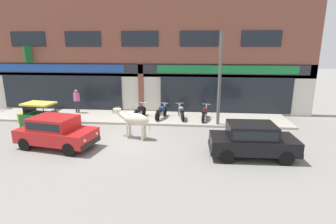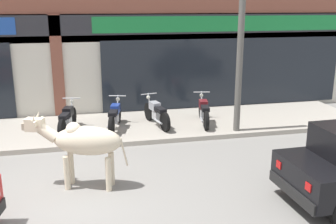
{
  "view_description": "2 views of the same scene",
  "coord_description": "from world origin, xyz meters",
  "px_view_note": "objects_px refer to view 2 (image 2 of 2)",
  "views": [
    {
      "loc": [
        3.62,
        -12.36,
        4.56
      ],
      "look_at": [
        2.3,
        1.0,
        1.17
      ],
      "focal_mm": 28.0,
      "sensor_mm": 36.0,
      "label": 1
    },
    {
      "loc": [
        0.74,
        -7.73,
        3.7
      ],
      "look_at": [
        2.69,
        1.0,
        1.24
      ],
      "focal_mm": 42.0,
      "sensor_mm": 36.0,
      "label": 2
    }
  ],
  "objects_px": {
    "motorcycle_3": "(204,111)",
    "motorcycle_2": "(156,113)",
    "motorcycle_1": "(115,116)",
    "cow": "(83,141)",
    "utility_pole": "(241,41)",
    "motorcycle_0": "(67,119)"
  },
  "relations": [
    {
      "from": "cow",
      "to": "motorcycle_0",
      "type": "distance_m",
      "value": 3.47
    },
    {
      "from": "motorcycle_3",
      "to": "utility_pole",
      "type": "relative_size",
      "value": 0.35
    },
    {
      "from": "utility_pole",
      "to": "motorcycle_2",
      "type": "bearing_deg",
      "value": 155.68
    },
    {
      "from": "motorcycle_2",
      "to": "motorcycle_3",
      "type": "xyz_separation_m",
      "value": [
        1.46,
        -0.12,
        0.0
      ]
    },
    {
      "from": "motorcycle_1",
      "to": "motorcycle_3",
      "type": "distance_m",
      "value": 2.71
    },
    {
      "from": "motorcycle_0",
      "to": "motorcycle_2",
      "type": "height_order",
      "value": "same"
    },
    {
      "from": "motorcycle_0",
      "to": "utility_pole",
      "type": "height_order",
      "value": "utility_pole"
    },
    {
      "from": "motorcycle_3",
      "to": "motorcycle_2",
      "type": "bearing_deg",
      "value": 175.46
    },
    {
      "from": "cow",
      "to": "motorcycle_0",
      "type": "xyz_separation_m",
      "value": [
        -0.42,
        3.41,
        -0.49
      ]
    },
    {
      "from": "cow",
      "to": "motorcycle_3",
      "type": "height_order",
      "value": "cow"
    },
    {
      "from": "motorcycle_1",
      "to": "motorcycle_2",
      "type": "xyz_separation_m",
      "value": [
        1.26,
        0.05,
        0.0
      ]
    },
    {
      "from": "cow",
      "to": "motorcycle_2",
      "type": "xyz_separation_m",
      "value": [
        2.19,
        3.49,
        -0.49
      ]
    },
    {
      "from": "motorcycle_0",
      "to": "utility_pole",
      "type": "bearing_deg",
      "value": -10.79
    },
    {
      "from": "motorcycle_0",
      "to": "motorcycle_1",
      "type": "xyz_separation_m",
      "value": [
        1.36,
        0.02,
        0.0
      ]
    },
    {
      "from": "utility_pole",
      "to": "motorcycle_3",
      "type": "bearing_deg",
      "value": 129.91
    },
    {
      "from": "motorcycle_2",
      "to": "utility_pole",
      "type": "distance_m",
      "value": 3.26
    },
    {
      "from": "motorcycle_1",
      "to": "utility_pole",
      "type": "relative_size",
      "value": 0.34
    },
    {
      "from": "motorcycle_1",
      "to": "motorcycle_2",
      "type": "bearing_deg",
      "value": 2.43
    },
    {
      "from": "cow",
      "to": "utility_pole",
      "type": "xyz_separation_m",
      "value": [
        4.38,
        2.5,
        1.72
      ]
    },
    {
      "from": "motorcycle_0",
      "to": "motorcycle_3",
      "type": "distance_m",
      "value": 4.07
    },
    {
      "from": "motorcycle_2",
      "to": "utility_pole",
      "type": "relative_size",
      "value": 0.35
    },
    {
      "from": "motorcycle_0",
      "to": "motorcycle_2",
      "type": "relative_size",
      "value": 1.0
    }
  ]
}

